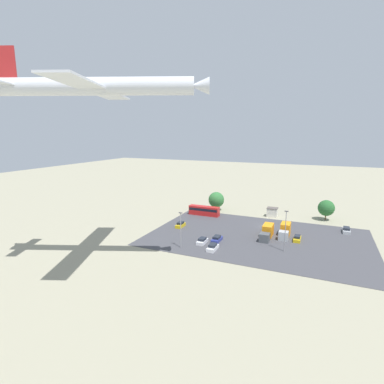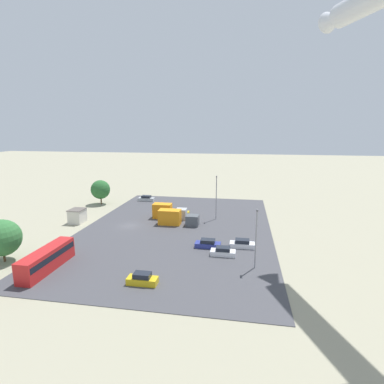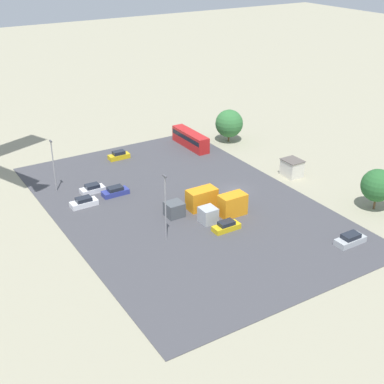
{
  "view_description": "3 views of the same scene",
  "coord_description": "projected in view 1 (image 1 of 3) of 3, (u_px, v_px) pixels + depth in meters",
  "views": [
    {
      "loc": [
        -15.43,
        90.95,
        28.7
      ],
      "look_at": [
        12.53,
        27.54,
        14.98
      ],
      "focal_mm": 28.0,
      "sensor_mm": 36.0,
      "label": 1
    },
    {
      "loc": [
        59.53,
        24.18,
        20.87
      ],
      "look_at": [
        -1.85,
        13.62,
        7.75
      ],
      "focal_mm": 28.0,
      "sensor_mm": 36.0,
      "label": 2
    },
    {
      "loc": [
        -67.14,
        50.31,
        40.55
      ],
      "look_at": [
        -1.22,
        9.53,
        2.68
      ],
      "focal_mm": 50.0,
      "sensor_mm": 36.0,
      "label": 3
    }
  ],
  "objects": [
    {
      "name": "parked_truck_1",
      "position": [
        267.0,
        232.0,
        83.1
      ],
      "size": [
        2.58,
        8.91,
        3.32
      ],
      "color": "#4C5156",
      "rests_on": "ground"
    },
    {
      "name": "parked_car_3",
      "position": [
        213.0,
        247.0,
        74.46
      ],
      "size": [
        1.9,
        4.44,
        1.5
      ],
      "color": "silver",
      "rests_on": "ground"
    },
    {
      "name": "parked_car_0",
      "position": [
        297.0,
        238.0,
        80.79
      ],
      "size": [
        1.78,
        4.32,
        1.46
      ],
      "color": "gold",
      "rests_on": "ground"
    },
    {
      "name": "tree_near_shed",
      "position": [
        326.0,
        208.0,
        99.28
      ],
      "size": [
        5.31,
        5.31,
        6.86
      ],
      "color": "brown",
      "rests_on": "ground"
    },
    {
      "name": "ground_plane",
      "position": [
        264.0,
        227.0,
        93.32
      ],
      "size": [
        400.0,
        400.0,
        0.0
      ],
      "primitive_type": "plane",
      "color": "gray"
    },
    {
      "name": "shed_building",
      "position": [
        272.0,
        212.0,
        104.14
      ],
      "size": [
        3.67,
        3.16,
        3.14
      ],
      "color": "silver",
      "rests_on": "ground"
    },
    {
      "name": "parked_car_5",
      "position": [
        202.0,
        241.0,
        78.89
      ],
      "size": [
        1.91,
        4.16,
        1.47
      ],
      "rotation": [
        0.0,
        0.0,
        3.14
      ],
      "color": "silver",
      "rests_on": "ground"
    },
    {
      "name": "light_pole_lot_centre",
      "position": [
        181.0,
        229.0,
        74.96
      ],
      "size": [
        0.9,
        0.28,
        9.25
      ],
      "color": "gray",
      "rests_on": "ground"
    },
    {
      "name": "parked_car_1",
      "position": [
        217.0,
        239.0,
        80.32
      ],
      "size": [
        1.92,
        4.54,
        1.5
      ],
      "rotation": [
        0.0,
        0.0,
        3.14
      ],
      "color": "navy",
      "rests_on": "ground"
    },
    {
      "name": "parking_lot_surface",
      "position": [
        257.0,
        237.0,
        83.73
      ],
      "size": [
        59.25,
        39.34,
        0.08
      ],
      "color": "#424247",
      "rests_on": "ground"
    },
    {
      "name": "parked_car_4",
      "position": [
        346.0,
        230.0,
        87.41
      ],
      "size": [
        1.98,
        4.71,
        1.58
      ],
      "color": "#ADB2B7",
      "rests_on": "ground"
    },
    {
      "name": "parked_truck_0",
      "position": [
        285.0,
        231.0,
        84.06
      ],
      "size": [
        2.48,
        7.97,
        3.48
      ],
      "color": "#ADB2B7",
      "rests_on": "ground"
    },
    {
      "name": "airplane",
      "position": [
        100.0,
        86.0,
        56.1
      ],
      "size": [
        38.55,
        33.13,
        8.95
      ],
      "rotation": [
        0.0,
        0.0,
        1.95
      ],
      "color": "silver"
    },
    {
      "name": "bus",
      "position": [
        204.0,
        210.0,
        105.61
      ],
      "size": [
        10.88,
        2.5,
        3.23
      ],
      "rotation": [
        0.0,
        0.0,
        1.57
      ],
      "color": "red",
      "rests_on": "ground"
    },
    {
      "name": "parked_car_2",
      "position": [
        180.0,
        225.0,
        92.56
      ],
      "size": [
        1.75,
        4.18,
        1.62
      ],
      "color": "gold",
      "rests_on": "ground"
    },
    {
      "name": "light_pole_lot_edge",
      "position": [
        285.0,
        230.0,
        72.6
      ],
      "size": [
        0.9,
        0.28,
        10.26
      ],
      "color": "gray",
      "rests_on": "ground"
    },
    {
      "name": "tree_apron_mid",
      "position": [
        216.0,
        200.0,
        112.44
      ],
      "size": [
        5.87,
        5.87,
        6.93
      ],
      "color": "brown",
      "rests_on": "ground"
    }
  ]
}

